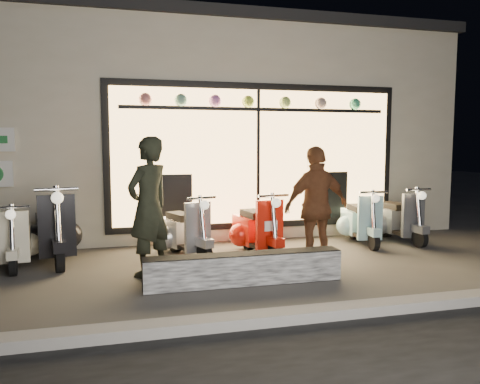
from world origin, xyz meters
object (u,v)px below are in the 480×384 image
at_px(woman, 317,207).
at_px(scooter_silver, 182,231).
at_px(scooter_red, 255,229).
at_px(man, 149,207).
at_px(graffiti_barrier, 244,269).

bearing_deg(woman, scooter_silver, -42.23).
height_order(scooter_red, man, man).
height_order(graffiti_barrier, scooter_silver, scooter_silver).
relative_size(scooter_red, man, 0.74).
bearing_deg(scooter_silver, woman, -54.70).
bearing_deg(man, graffiti_barrier, 106.90).
distance_m(graffiti_barrier, scooter_red, 1.73).
distance_m(graffiti_barrier, woman, 1.53).
xyz_separation_m(scooter_red, man, (-1.75, -0.89, 0.54)).
bearing_deg(woman, graffiti_barrier, 16.86).
xyz_separation_m(man, woman, (2.38, -0.13, -0.06)).
relative_size(graffiti_barrier, man, 1.35).
height_order(scooter_red, woman, woman).
distance_m(scooter_silver, man, 1.33).
bearing_deg(man, scooter_red, 166.30).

